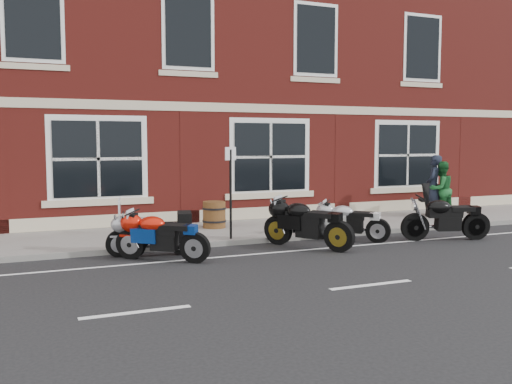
# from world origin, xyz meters

# --- Properties ---
(ground) EXTENTS (80.00, 80.00, 0.00)m
(ground) POSITION_xyz_m (0.00, 0.00, 0.00)
(ground) COLOR black
(ground) RESTS_ON ground
(sidewalk) EXTENTS (30.00, 3.00, 0.12)m
(sidewalk) POSITION_xyz_m (0.00, 3.00, 0.06)
(sidewalk) COLOR slate
(sidewalk) RESTS_ON ground
(kerb) EXTENTS (30.00, 0.16, 0.12)m
(kerb) POSITION_xyz_m (0.00, 1.42, 0.06)
(kerb) COLOR slate
(kerb) RESTS_ON ground
(pub_building) EXTENTS (24.00, 12.00, 12.00)m
(pub_building) POSITION_xyz_m (0.00, 10.50, 6.00)
(pub_building) COLOR maroon
(pub_building) RESTS_ON ground
(moto_touring_silver) EXTENTS (1.87, 0.58, 1.25)m
(moto_touring_silver) POSITION_xyz_m (-2.97, 0.92, 0.51)
(moto_touring_silver) COLOR black
(moto_touring_silver) RESTS_ON ground
(moto_sport_red) EXTENTS (1.68, 1.40, 0.93)m
(moto_sport_red) POSITION_xyz_m (-2.83, 0.34, 0.53)
(moto_sport_red) COLOR black
(moto_sport_red) RESTS_ON ground
(moto_sport_black) EXTENTS (1.35, 2.02, 1.03)m
(moto_sport_black) POSITION_xyz_m (0.57, 0.44, 0.59)
(moto_sport_black) COLOR black
(moto_sport_black) RESTS_ON ground
(moto_sport_silver) EXTENTS (1.45, 1.48, 0.88)m
(moto_sport_silver) POSITION_xyz_m (1.97, 0.85, 0.50)
(moto_sport_silver) COLOR black
(moto_sport_silver) RESTS_ON ground
(moto_naked_black) EXTENTS (2.19, 0.79, 1.01)m
(moto_naked_black) POSITION_xyz_m (4.15, 0.02, 0.58)
(moto_naked_black) COLOR black
(moto_naked_black) RESTS_ON ground
(pedestrian_left) EXTENTS (0.82, 0.79, 1.89)m
(pedestrian_left) POSITION_xyz_m (6.28, 2.90, 1.07)
(pedestrian_left) COLOR black
(pedestrian_left) RESTS_ON sidewalk
(pedestrian_right) EXTENTS (0.84, 0.66, 1.70)m
(pedestrian_right) POSITION_xyz_m (6.42, 2.74, 0.97)
(pedestrian_right) COLOR #185726
(pedestrian_right) RESTS_ON sidewalk
(a_board_sign) EXTENTS (0.71, 0.61, 1.01)m
(a_board_sign) POSITION_xyz_m (6.47, 3.16, 0.62)
(a_board_sign) COLOR black
(a_board_sign) RESTS_ON sidewalk
(barrel_planter) EXTENTS (0.64, 0.64, 0.71)m
(barrel_planter) POSITION_xyz_m (-0.65, 3.40, 0.47)
(barrel_planter) COLOR #4B2614
(barrel_planter) RESTS_ON sidewalk
(parking_sign) EXTENTS (0.30, 0.11, 2.18)m
(parking_sign) POSITION_xyz_m (-0.84, 1.60, 1.38)
(parking_sign) COLOR black
(parking_sign) RESTS_ON sidewalk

